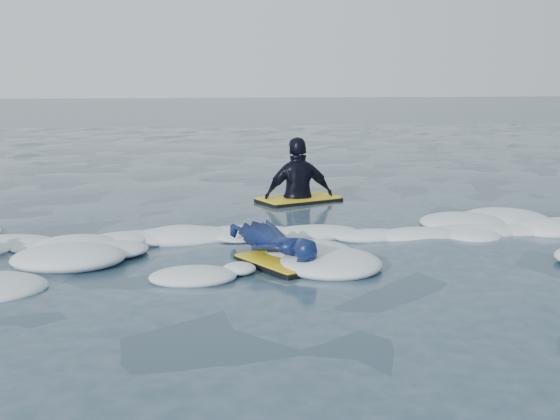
{
  "coord_description": "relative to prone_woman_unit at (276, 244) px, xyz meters",
  "views": [
    {
      "loc": [
        -0.83,
        -6.56,
        1.91
      ],
      "look_at": [
        0.36,
        1.6,
        0.34
      ],
      "focal_mm": 45.0,
      "sensor_mm": 36.0,
      "label": 1
    }
  ],
  "objects": [
    {
      "name": "ground",
      "position": [
        -0.16,
        -0.54,
        -0.19
      ],
      "size": [
        120.0,
        120.0,
        0.0
      ],
      "primitive_type": "plane",
      "color": "#1A2C40",
      "rests_on": "ground"
    },
    {
      "name": "foam_band",
      "position": [
        -0.16,
        0.5,
        -0.19
      ],
      "size": [
        12.0,
        3.1,
        0.3
      ],
      "primitive_type": null,
      "color": "silver",
      "rests_on": "ground"
    },
    {
      "name": "waiting_rider_unit",
      "position": [
        0.82,
        3.38,
        -0.11
      ],
      "size": [
        1.41,
        1.1,
        1.86
      ],
      "rotation": [
        0.0,
        0.0,
        0.38
      ],
      "color": "black",
      "rests_on": "ground"
    },
    {
      "name": "prone_woman_unit",
      "position": [
        0.0,
        0.0,
        0.0
      ],
      "size": [
        1.03,
        1.56,
        0.37
      ],
      "rotation": [
        0.0,
        0.0,
        2.07
      ],
      "color": "black",
      "rests_on": "ground"
    }
  ]
}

